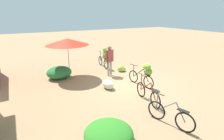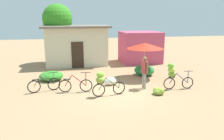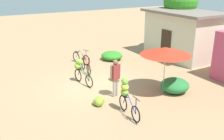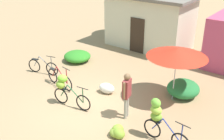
% 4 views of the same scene
% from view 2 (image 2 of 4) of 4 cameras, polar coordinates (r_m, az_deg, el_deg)
% --- Properties ---
extents(ground_plane, '(60.00, 60.00, 0.00)m').
position_cam_2_polar(ground_plane, '(11.41, 0.53, -5.86)').
color(ground_plane, '#9F7D58').
extents(building_low, '(5.25, 3.23, 3.14)m').
position_cam_2_polar(building_low, '(18.12, -9.24, 6.43)').
color(building_low, beige).
rests_on(building_low, ground).
extents(shop_pink, '(3.20, 2.80, 2.59)m').
position_cam_2_polar(shop_pink, '(19.07, 7.26, 5.95)').
color(shop_pink, '#C74566').
rests_on(shop_pink, ground).
extents(tree_behind_building, '(2.44, 2.44, 4.88)m').
position_cam_2_polar(tree_behind_building, '(18.99, -14.00, 12.68)').
color(tree_behind_building, brown).
rests_on(tree_behind_building, ground).
extents(hedge_bush_front_left, '(1.44, 1.40, 0.55)m').
position_cam_2_polar(hedge_bush_front_left, '(14.02, -15.51, -1.48)').
color(hedge_bush_front_left, '#2F8124').
rests_on(hedge_bush_front_left, ground).
extents(hedge_bush_front_right, '(1.31, 1.38, 0.68)m').
position_cam_2_polar(hedge_bush_front_right, '(14.82, 8.38, -0.05)').
color(hedge_bush_front_right, '#267237').
rests_on(hedge_bush_front_right, ground).
extents(market_umbrella, '(2.32, 2.32, 2.23)m').
position_cam_2_polar(market_umbrella, '(13.95, 8.58, 6.24)').
color(market_umbrella, beige).
rests_on(market_umbrella, ground).
extents(bicycle_leftmost, '(1.63, 0.49, 0.98)m').
position_cam_2_polar(bicycle_leftmost, '(11.98, -17.21, -3.70)').
color(bicycle_leftmost, black).
rests_on(bicycle_leftmost, ground).
extents(bicycle_near_pile, '(1.74, 0.29, 1.05)m').
position_cam_2_polar(bicycle_near_pile, '(11.53, -9.44, -3.91)').
color(bicycle_near_pile, black).
rests_on(bicycle_near_pile, ground).
extents(bicycle_center_loaded, '(1.70, 0.47, 1.24)m').
position_cam_2_polar(bicycle_center_loaded, '(10.70, -2.17, -3.07)').
color(bicycle_center_loaded, black).
rests_on(bicycle_center_loaded, ground).
extents(bicycle_by_shop, '(1.67, 0.40, 1.44)m').
position_cam_2_polar(bicycle_by_shop, '(12.17, 15.75, -1.10)').
color(bicycle_by_shop, black).
rests_on(bicycle_by_shop, ground).
extents(banana_pile_on_ground, '(0.65, 0.66, 0.36)m').
position_cam_2_polar(banana_pile_on_ground, '(11.31, 11.89, -5.47)').
color(banana_pile_on_ground, '#84BF42').
rests_on(banana_pile_on_ground, ground).
extents(produce_sack, '(0.76, 0.54, 0.44)m').
position_cam_2_polar(produce_sack, '(12.55, -0.39, -2.98)').
color(produce_sack, silver).
rests_on(produce_sack, ground).
extents(person_vendor, '(0.28, 0.57, 1.76)m').
position_cam_2_polar(person_vendor, '(11.86, 8.46, 0.23)').
color(person_vendor, gray).
rests_on(person_vendor, ground).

